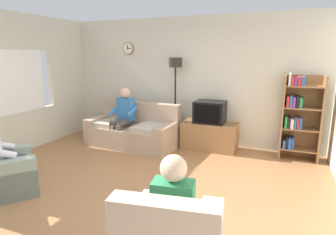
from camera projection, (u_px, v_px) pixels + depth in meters
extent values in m
plane|color=#9E6B42|center=(128.00, 189.00, 4.05)|extent=(12.00, 12.00, 0.00)
cube|color=beige|center=(189.00, 81.00, 6.16)|extent=(6.20, 0.12, 2.70)
cylinder|color=olive|center=(128.00, 48.00, 6.49)|extent=(0.28, 0.03, 0.28)
cylinder|color=white|center=(128.00, 48.00, 6.47)|extent=(0.24, 0.01, 0.24)
cube|color=black|center=(128.00, 47.00, 6.46)|extent=(0.02, 0.01, 0.09)
cube|color=black|center=(129.00, 48.00, 6.45)|extent=(0.11, 0.01, 0.01)
cube|color=beige|center=(68.00, 77.00, 6.72)|extent=(0.12, 1.10, 1.20)
cube|color=tan|center=(132.00, 137.00, 5.97)|extent=(1.95, 0.95, 0.42)
cube|color=tan|center=(140.00, 113.00, 6.18)|extent=(1.91, 0.32, 0.48)
cube|color=tan|center=(167.00, 138.00, 5.59)|extent=(0.27, 0.85, 0.56)
cube|color=tan|center=(100.00, 129.00, 6.31)|extent=(0.27, 0.85, 0.56)
cube|color=#BCAD99|center=(151.00, 128.00, 5.65)|extent=(0.64, 0.72, 0.10)
cube|color=#BCAD99|center=(111.00, 123.00, 6.08)|extent=(0.64, 0.72, 0.10)
cube|color=olive|center=(209.00, 135.00, 5.80)|extent=(1.10, 0.56, 0.56)
cube|color=black|center=(213.00, 131.00, 6.02)|extent=(1.10, 0.04, 0.03)
cube|color=black|center=(210.00, 112.00, 5.67)|extent=(0.60, 0.48, 0.44)
cube|color=black|center=(207.00, 114.00, 5.45)|extent=(0.50, 0.01, 0.36)
cube|color=olive|center=(282.00, 117.00, 5.22)|extent=(0.04, 0.36, 1.55)
cube|color=olive|center=(321.00, 120.00, 4.98)|extent=(0.04, 0.36, 1.55)
cube|color=olive|center=(301.00, 116.00, 5.26)|extent=(0.64, 0.02, 1.55)
cube|color=olive|center=(298.00, 149.00, 5.23)|extent=(0.60, 0.34, 0.02)
cube|color=#2D59A5|center=(284.00, 143.00, 5.28)|extent=(0.05, 0.28, 0.16)
cube|color=black|center=(287.00, 142.00, 5.26)|extent=(0.03, 0.28, 0.22)
cube|color=#2D59A5|center=(290.00, 142.00, 5.24)|extent=(0.05, 0.28, 0.20)
cube|color=#2D59A5|center=(293.00, 143.00, 5.22)|extent=(0.03, 0.28, 0.21)
cube|color=olive|center=(300.00, 129.00, 5.15)|extent=(0.60, 0.34, 0.02)
cube|color=#267F4C|center=(286.00, 121.00, 5.20)|extent=(0.04, 0.28, 0.21)
cube|color=black|center=(289.00, 122.00, 5.18)|extent=(0.04, 0.28, 0.20)
cube|color=silver|center=(292.00, 123.00, 5.16)|extent=(0.05, 0.28, 0.18)
cube|color=#2D59A5|center=(295.00, 122.00, 5.14)|extent=(0.03, 0.28, 0.21)
cube|color=red|center=(298.00, 122.00, 5.12)|extent=(0.03, 0.28, 0.21)
cube|color=#2D59A5|center=(301.00, 123.00, 5.11)|extent=(0.04, 0.28, 0.20)
cube|color=olive|center=(302.00, 108.00, 5.06)|extent=(0.60, 0.34, 0.02)
cube|color=red|center=(288.00, 101.00, 5.11)|extent=(0.05, 0.28, 0.19)
cube|color=#2D59A5|center=(291.00, 101.00, 5.09)|extent=(0.04, 0.28, 0.21)
cube|color=#72338C|center=(294.00, 102.00, 5.08)|extent=(0.05, 0.28, 0.19)
cube|color=black|center=(297.00, 101.00, 5.05)|extent=(0.04, 0.28, 0.20)
cube|color=#267F4C|center=(301.00, 102.00, 5.04)|extent=(0.05, 0.28, 0.18)
cube|color=olive|center=(305.00, 86.00, 4.98)|extent=(0.60, 0.34, 0.02)
cube|color=silver|center=(290.00, 79.00, 5.03)|extent=(0.04, 0.28, 0.21)
cube|color=red|center=(293.00, 81.00, 5.02)|extent=(0.05, 0.28, 0.15)
cube|color=#72338C|center=(296.00, 81.00, 5.00)|extent=(0.05, 0.28, 0.14)
cube|color=red|center=(300.00, 81.00, 4.98)|extent=(0.05, 0.28, 0.16)
cube|color=#2D59A5|center=(303.00, 81.00, 4.95)|extent=(0.05, 0.28, 0.16)
cylinder|color=black|center=(175.00, 142.00, 6.24)|extent=(0.28, 0.28, 0.03)
cylinder|color=black|center=(175.00, 105.00, 6.06)|extent=(0.04, 0.04, 1.70)
cylinder|color=black|center=(175.00, 62.00, 5.87)|extent=(0.28, 0.28, 0.20)
cube|color=gray|center=(2.00, 180.00, 3.91)|extent=(1.14, 1.15, 0.40)
cube|color=gray|center=(2.00, 167.00, 4.15)|extent=(0.63, 0.77, 0.56)
cube|color=gray|center=(4.00, 182.00, 3.65)|extent=(0.63, 0.77, 0.56)
cube|color=#BCAD99|center=(164.00, 233.00, 2.00)|extent=(0.82, 0.31, 0.50)
cube|color=#3372B2|center=(126.00, 109.00, 5.95)|extent=(0.35, 0.22, 0.48)
sphere|color=#D8AD8C|center=(125.00, 93.00, 5.86)|extent=(0.22, 0.22, 0.22)
cylinder|color=#4C4742|center=(124.00, 123.00, 5.79)|extent=(0.15, 0.39, 0.13)
cylinder|color=#4C4742|center=(117.00, 122.00, 5.87)|extent=(0.15, 0.39, 0.13)
cylinder|color=#4C4742|center=(119.00, 138.00, 5.69)|extent=(0.12, 0.12, 0.52)
cylinder|color=#4C4742|center=(112.00, 137.00, 5.76)|extent=(0.12, 0.12, 0.52)
cylinder|color=#3372B2|center=(131.00, 112.00, 5.77)|extent=(0.11, 0.34, 0.20)
cylinder|color=#3372B2|center=(115.00, 110.00, 5.95)|extent=(0.11, 0.34, 0.20)
cylinder|color=#2D334C|center=(11.00, 161.00, 4.01)|extent=(0.33, 0.38, 0.13)
cylinder|color=#2D334C|center=(12.00, 165.00, 3.86)|extent=(0.33, 0.38, 0.13)
cylinder|color=#2D334C|center=(28.00, 172.00, 4.15)|extent=(0.15, 0.15, 0.40)
cylinder|color=#2D334C|center=(29.00, 177.00, 4.01)|extent=(0.15, 0.15, 0.40)
cylinder|color=silver|center=(2.00, 145.00, 4.02)|extent=(0.27, 0.32, 0.20)
cylinder|color=silver|center=(3.00, 153.00, 3.67)|extent=(0.27, 0.32, 0.20)
cube|color=#338C59|center=(173.00, 209.00, 2.30)|extent=(0.37, 0.25, 0.48)
sphere|color=beige|center=(174.00, 168.00, 2.24)|extent=(0.22, 0.22, 0.22)
cylinder|color=black|center=(168.00, 221.00, 2.55)|extent=(0.19, 0.40, 0.13)
cylinder|color=black|center=(187.00, 223.00, 2.51)|extent=(0.19, 0.40, 0.13)
cylinder|color=black|center=(172.00, 230.00, 2.78)|extent=(0.13, 0.13, 0.40)
cylinder|color=black|center=(190.00, 232.00, 2.74)|extent=(0.13, 0.13, 0.40)
cylinder|color=#338C59|center=(152.00, 202.00, 2.45)|extent=(0.14, 0.34, 0.20)
cylinder|color=#338C59|center=(200.00, 208.00, 2.36)|extent=(0.14, 0.34, 0.20)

